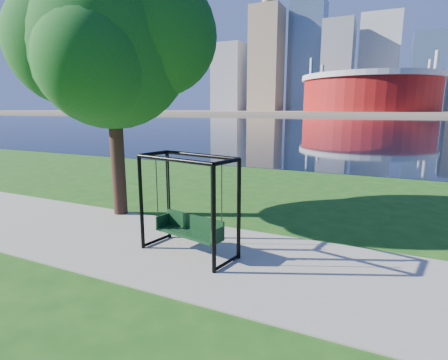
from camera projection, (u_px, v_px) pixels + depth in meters
The scene contains 8 objects.
ground at pixel (222, 249), 8.72m from camera, with size 900.00×900.00×0.00m, color #1E5114.
path at pixel (213, 256), 8.28m from camera, with size 120.00×4.00×0.03m, color #9E937F.
river at pixel (377, 122), 99.15m from camera, with size 900.00×180.00×0.02m, color black.
far_bank at pixel (386, 112), 279.79m from camera, with size 900.00×228.00×2.00m, color #937F60.
stadium at pixel (369, 92), 218.40m from camera, with size 83.00×83.00×32.00m.
skyline at pixel (385, 69), 286.51m from camera, with size 392.00×66.00×96.50m.
swing at pixel (189, 207), 8.23m from camera, with size 2.50×1.45×2.40m.
park_tree at pixel (111, 45), 10.69m from camera, with size 6.22×5.62×7.72m.
Camera 1 is at (3.54, -7.40, 3.43)m, focal length 28.00 mm.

